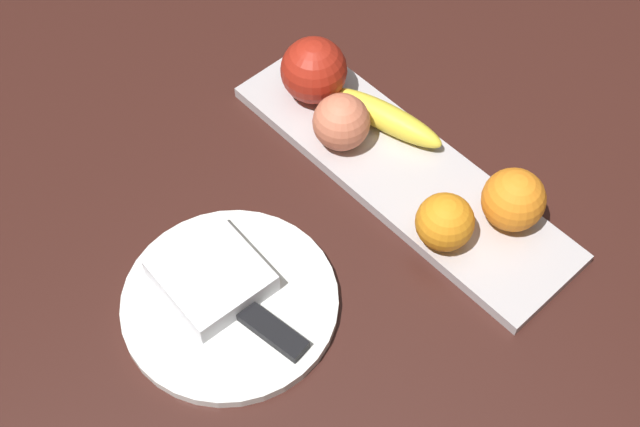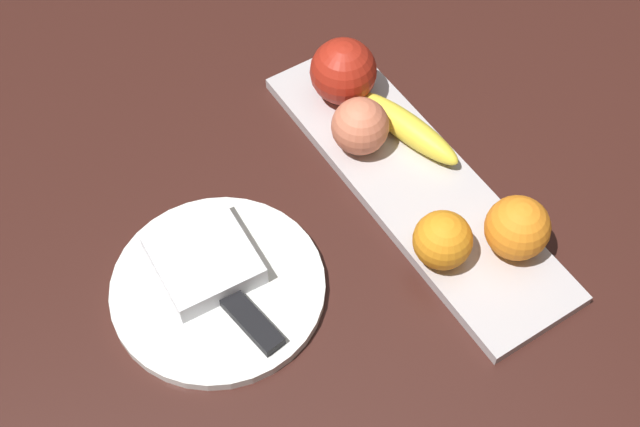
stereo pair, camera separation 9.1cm
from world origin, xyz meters
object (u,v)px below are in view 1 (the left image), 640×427
(banana, at_px, (386,117))
(orange_near_apple, at_px, (445,222))
(apple, at_px, (314,70))
(knife, at_px, (257,320))
(peach, at_px, (341,122))
(dinner_plate, at_px, (230,302))
(orange_near_banana, at_px, (513,200))
(fruit_tray, at_px, (401,170))
(folded_napkin, at_px, (211,276))

(banana, xyz_separation_m, orange_near_apple, (-0.16, 0.07, 0.02))
(apple, distance_m, knife, 0.32)
(peach, distance_m, dinner_plate, 0.25)
(banana, relative_size, orange_near_banana, 2.16)
(fruit_tray, xyz_separation_m, banana, (0.06, -0.03, 0.02))
(dinner_plate, height_order, folded_napkin, folded_napkin)
(fruit_tray, bearing_deg, orange_near_apple, 158.17)
(banana, distance_m, orange_near_apple, 0.17)
(banana, xyz_separation_m, dinner_plate, (-0.06, 0.29, -0.03))
(fruit_tray, distance_m, orange_near_banana, 0.14)
(apple, height_order, banana, apple)
(orange_near_banana, bearing_deg, banana, 1.57)
(dinner_plate, bearing_deg, folded_napkin, 0.00)
(apple, distance_m, folded_napkin, 0.29)
(peach, relative_size, folded_napkin, 0.63)
(dinner_plate, distance_m, folded_napkin, 0.03)
(apple, xyz_separation_m, orange_near_apple, (-0.25, 0.04, -0.01))
(orange_near_apple, xyz_separation_m, peach, (0.18, -0.01, 0.00))
(peach, height_order, folded_napkin, peach)
(orange_near_banana, xyz_separation_m, peach, (0.21, 0.06, -0.00))
(apple, distance_m, orange_near_banana, 0.29)
(apple, distance_m, banana, 0.11)
(banana, bearing_deg, knife, -83.88)
(orange_near_banana, distance_m, peach, 0.22)
(fruit_tray, xyz_separation_m, orange_near_apple, (-0.10, 0.04, 0.04))
(fruit_tray, xyz_separation_m, apple, (0.15, -0.00, 0.05))
(banana, bearing_deg, fruit_tray, -40.49)
(peach, relative_size, knife, 0.37)
(fruit_tray, distance_m, folded_napkin, 0.26)
(fruit_tray, distance_m, peach, 0.09)
(banana, height_order, orange_near_banana, orange_near_banana)
(banana, height_order, dinner_plate, banana)
(fruit_tray, relative_size, dinner_plate, 1.98)
(peach, bearing_deg, orange_near_banana, -163.87)
(orange_near_apple, height_order, knife, orange_near_apple)
(apple, bearing_deg, peach, 160.17)
(dinner_plate, bearing_deg, fruit_tray, -90.00)
(orange_near_apple, relative_size, orange_near_banana, 0.91)
(banana, height_order, peach, peach)
(banana, xyz_separation_m, knife, (-0.10, 0.28, -0.01))
(fruit_tray, relative_size, folded_napkin, 4.26)
(banana, distance_m, knife, 0.30)
(knife, bearing_deg, folded_napkin, -4.70)
(apple, distance_m, peach, 0.08)
(apple, relative_size, orange_near_banana, 1.16)
(orange_near_apple, bearing_deg, knife, 74.50)
(apple, height_order, knife, apple)
(folded_napkin, distance_m, knife, 0.07)
(fruit_tray, distance_m, apple, 0.16)
(fruit_tray, xyz_separation_m, folded_napkin, (0.03, 0.26, 0.02))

